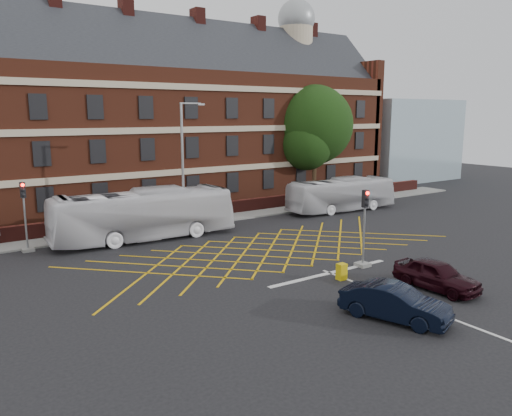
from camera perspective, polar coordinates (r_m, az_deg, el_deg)
ground at (r=29.46m, az=3.81°, el=-5.68°), size 120.00×120.00×0.00m
victorian_building at (r=47.61m, az=-12.68°, el=9.89°), size 51.00×12.17×20.40m
boundary_wall at (r=40.05m, az=-7.76°, el=-0.55°), size 56.00×0.50×1.10m
far_pavement at (r=39.28m, az=-7.08°, el=-1.49°), size 60.00×3.00×0.12m
glass_block at (r=67.31m, az=15.74°, el=7.50°), size 14.00×10.00×10.00m
box_junction_hatching at (r=30.99m, az=1.51°, el=-4.82°), size 8.22×8.22×0.02m
stop_line at (r=26.93m, az=8.45°, el=-7.35°), size 8.00×0.30×0.02m
centre_line at (r=22.91m, az=19.77°, el=-11.18°), size 0.15×14.00×0.02m
bus_left at (r=34.02m, az=-12.70°, el=-0.75°), size 12.35×3.57×3.40m
bus_right at (r=43.74m, az=9.74°, el=1.51°), size 10.42×3.17×2.86m
car_navy at (r=21.44m, az=15.57°, el=-10.39°), size 2.95×4.68×1.45m
car_maroon at (r=25.59m, az=19.93°, el=-7.19°), size 1.86×4.28×1.44m
deciduous_tree at (r=50.90m, az=6.50°, el=8.79°), size 8.08×7.97×11.20m
traffic_light_near at (r=27.94m, az=12.22°, el=-3.07°), size 0.70×0.70×4.27m
traffic_light_far at (r=33.40m, az=-24.83°, el=-1.59°), size 0.70×0.70×4.27m
street_lamp at (r=34.93m, az=-8.21°, el=2.08°), size 2.25×1.00×9.06m
utility_cabinet at (r=25.89m, az=9.76°, el=-7.18°), size 0.46×0.40×0.84m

